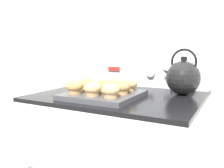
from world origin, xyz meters
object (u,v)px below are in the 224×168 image
object	(u,v)px
muffin_pan	(103,95)
tea_kettle	(183,77)
muffin_r0_c0	(75,87)
muffin_r2_c1	(113,84)
muffin_r0_c1	(92,89)
muffin_r1_c1	(103,86)
muffin_r0_c2	(111,91)
muffin_r2_c2	(129,85)
muffin_r1_c2	(122,88)
muffin_r1_c0	(87,85)

from	to	relation	value
muffin_pan	tea_kettle	xyz separation A→B (m)	(0.29, 0.23, 0.07)
muffin_r0_c0	muffin_r2_c1	xyz separation A→B (m)	(0.09, 0.17, 0.00)
muffin_r0_c1	muffin_r1_c1	bearing A→B (deg)	91.85
muffin_pan	muffin_r0_c2	xyz separation A→B (m)	(0.09, -0.09, 0.04)
muffin_r0_c1	tea_kettle	world-z (taller)	tea_kettle
muffin_r0_c1	muffin_r2_c2	world-z (taller)	same
muffin_r1_c2	tea_kettle	distance (m)	0.31
muffin_r0_c1	muffin_r2_c1	distance (m)	0.18
muffin_r0_c0	muffin_r1_c0	size ratio (longest dim) A/B	1.00
muffin_r0_c1	muffin_r1_c0	size ratio (longest dim) A/B	1.00
muffin_r0_c0	muffin_r1_c2	size ratio (longest dim) A/B	1.00
muffin_r0_c0	muffin_r1_c0	bearing A→B (deg)	88.83
muffin_r0_c0	tea_kettle	xyz separation A→B (m)	(0.38, 0.32, 0.03)
tea_kettle	muffin_r0_c2	bearing A→B (deg)	-122.56
muffin_pan	muffin_r0_c1	bearing A→B (deg)	-88.86
muffin_r1_c2	tea_kettle	world-z (taller)	tea_kettle
muffin_r1_c2	muffin_r0_c1	bearing A→B (deg)	-134.04
muffin_r2_c2	muffin_r1_c1	bearing A→B (deg)	-135.33
muffin_r1_c0	muffin_r1_c2	distance (m)	0.18
muffin_r1_c2	muffin_r2_c1	distance (m)	0.12
muffin_r0_c1	muffin_r1_c0	xyz separation A→B (m)	(-0.09, 0.09, 0.00)
muffin_r1_c1	muffin_r1_c2	bearing A→B (deg)	0.79
muffin_r0_c0	tea_kettle	size ratio (longest dim) A/B	0.34
muffin_r2_c1	muffin_r2_c2	distance (m)	0.09
muffin_pan	muffin_r2_c2	xyz separation A→B (m)	(0.09, 0.09, 0.04)
muffin_r0_c1	muffin_r0_c2	bearing A→B (deg)	-0.16
muffin_r0_c2	muffin_r0_c0	bearing A→B (deg)	178.92
muffin_pan	muffin_r2_c2	bearing A→B (deg)	44.82
muffin_r0_c2	muffin_r1_c0	xyz separation A→B (m)	(-0.17, 0.09, 0.00)
muffin_r1_c0	muffin_r1_c1	size ratio (longest dim) A/B	1.00
muffin_r0_c0	tea_kettle	world-z (taller)	tea_kettle
muffin_r1_c2	muffin_r2_c2	size ratio (longest dim) A/B	1.00
muffin_r1_c1	muffin_r2_c1	bearing A→B (deg)	88.48
muffin_pan	muffin_r0_c2	world-z (taller)	muffin_r0_c2
muffin_r1_c0	tea_kettle	bearing A→B (deg)	31.16
muffin_r1_c0	muffin_r1_c1	bearing A→B (deg)	-1.79
muffin_r0_c1	muffin_r2_c2	distance (m)	0.20
muffin_r1_c1	muffin_r1_c2	world-z (taller)	same
muffin_r0_c0	muffin_r2_c1	distance (m)	0.20
muffin_r0_c1	muffin_r2_c2	bearing A→B (deg)	64.37
muffin_r2_c1	muffin_pan	bearing A→B (deg)	-90.80
muffin_r2_c2	muffin_r1_c2	bearing A→B (deg)	-87.64
muffin_r0_c0	muffin_r2_c2	xyz separation A→B (m)	(0.18, 0.17, 0.00)
muffin_r0_c2	muffin_r1_c1	world-z (taller)	same
muffin_r0_c2	muffin_pan	bearing A→B (deg)	133.28
muffin_r0_c2	muffin_r1_c2	xyz separation A→B (m)	(0.00, 0.09, 0.00)
muffin_r2_c1	muffin_r1_c0	bearing A→B (deg)	-136.89
muffin_r1_c0	muffin_pan	bearing A→B (deg)	-1.34
muffin_r1_c0	muffin_r2_c2	bearing A→B (deg)	25.68
tea_kettle	muffin_r0_c1	bearing A→B (deg)	-131.96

